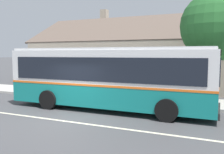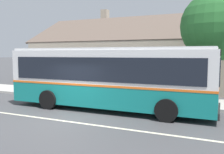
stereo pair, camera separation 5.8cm
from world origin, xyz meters
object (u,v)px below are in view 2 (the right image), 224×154
at_px(bench_by_building, 32,84).
at_px(street_tree_primary, 218,29).
at_px(bench_down_street, 74,88).
at_px(transit_bus, 109,77).

xyz_separation_m(bench_by_building, street_tree_primary, (12.82, 1.14, 3.75)).
distance_m(bench_down_street, street_tree_primary, 9.60).
xyz_separation_m(transit_bus, street_tree_primary, (5.00, 4.08, 2.61)).
distance_m(transit_bus, bench_down_street, 4.53).
relative_size(transit_bus, bench_down_street, 5.62).
distance_m(bench_by_building, street_tree_primary, 13.40).
relative_size(bench_by_building, street_tree_primary, 0.26).
relative_size(bench_down_street, street_tree_primary, 0.29).
relative_size(transit_bus, bench_by_building, 6.26).
bearing_deg(bench_down_street, transit_bus, -32.91).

